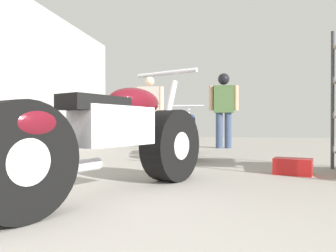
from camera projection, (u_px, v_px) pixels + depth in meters
ground_plane at (174, 164)px, 4.24m from camera, size 17.69×17.69×0.00m
garage_partition_left at (0, 70)px, 4.71m from camera, size 0.08×8.11×2.66m
motorcycle_maroon_cruiser at (110, 139)px, 2.32m from camera, size 1.12×2.08×1.02m
motorcycle_black_naked at (188, 134)px, 5.19m from camera, size 0.56×1.89×0.88m
mechanic_in_blue at (150, 107)px, 7.43m from camera, size 0.66×0.27×1.64m
mechanic_with_helmet at (224, 103)px, 7.01m from camera, size 0.65×0.25×1.65m
red_toolbox at (293, 166)px, 3.34m from camera, size 0.43×0.33×0.17m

